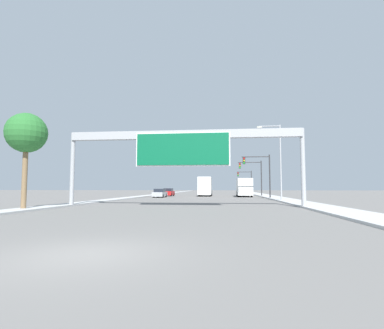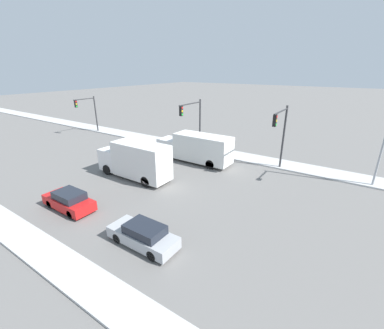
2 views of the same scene
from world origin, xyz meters
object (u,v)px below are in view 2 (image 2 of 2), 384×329
object	(u,v)px
truck_box_primary	(196,148)
traffic_light_far_intersection	(89,109)
car_near_right	(69,201)
truck_box_secondary	(136,160)
traffic_light_near_intersection	(281,130)
traffic_light_mid_block	(194,119)
car_mid_left	(143,235)

from	to	relation	value
truck_box_primary	traffic_light_far_intersection	world-z (taller)	traffic_light_far_intersection
car_near_right	truck_box_primary	size ratio (longest dim) A/B	0.49
car_near_right	truck_box_secondary	distance (m)	7.08
truck_box_primary	truck_box_secondary	xyz separation A→B (m)	(-7.00, 2.29, 0.16)
truck_box_secondary	traffic_light_far_intersection	xyz separation A→B (m)	(9.08, 19.28, 2.07)
traffic_light_near_intersection	traffic_light_mid_block	xyz separation A→B (m)	(-0.04, 10.00, -0.01)
truck_box_secondary	car_mid_left	bearing A→B (deg)	-132.70
car_near_right	traffic_light_far_intersection	bearing A→B (deg)	50.25
traffic_light_near_intersection	traffic_light_mid_block	distance (m)	10.00
truck_box_secondary	traffic_light_mid_block	bearing A→B (deg)	-4.61
car_mid_left	traffic_light_far_intersection	size ratio (longest dim) A/B	0.78
truck_box_secondary	traffic_light_far_intersection	world-z (taller)	traffic_light_far_intersection
truck_box_primary	traffic_light_far_intersection	bearing A→B (deg)	84.50
car_near_right	truck_box_primary	xyz separation A→B (m)	(14.00, -2.24, 0.93)
car_mid_left	truck_box_secondary	xyz separation A→B (m)	(7.00, 7.59, 1.11)
truck_box_secondary	truck_box_primary	bearing A→B (deg)	-18.14
car_near_right	traffic_light_far_intersection	xyz separation A→B (m)	(16.08, 19.33, 3.16)
traffic_light_mid_block	traffic_light_far_intersection	bearing A→B (deg)	89.61
truck_box_secondary	traffic_light_near_intersection	distance (m)	14.22
truck_box_secondary	traffic_light_far_intersection	distance (m)	21.41
traffic_light_far_intersection	car_near_right	bearing A→B (deg)	-129.75
truck_box_primary	traffic_light_mid_block	bearing A→B (deg)	39.03
truck_box_secondary	traffic_light_near_intersection	size ratio (longest dim) A/B	1.19
traffic_light_far_intersection	truck_box_primary	bearing A→B (deg)	-95.50
car_near_right	truck_box_secondary	world-z (taller)	truck_box_secondary
traffic_light_mid_block	car_mid_left	bearing A→B (deg)	-156.70
traffic_light_far_intersection	car_mid_left	bearing A→B (deg)	-120.90
car_mid_left	traffic_light_near_intersection	xyz separation A→B (m)	(15.98, -3.13, 3.70)
car_mid_left	traffic_light_near_intersection	bearing A→B (deg)	-11.10
car_near_right	truck_box_secondary	size ratio (longest dim) A/B	0.55
truck_box_primary	traffic_light_near_intersection	xyz separation A→B (m)	(1.98, -8.43, 2.75)
car_near_right	car_mid_left	xyz separation A→B (m)	(-0.00, -7.54, -0.02)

